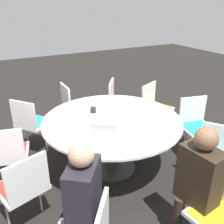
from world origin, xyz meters
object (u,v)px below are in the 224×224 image
(chair_1, at_px, (224,209))
(chair_5, at_px, (118,100))
(chair_3, at_px, (196,122))
(chair_8, at_px, (8,151))
(person_0, at_px, (82,196))
(chair_4, at_px, (155,105))
(coffee_cup, at_px, (93,110))
(chair_7, at_px, (31,120))
(chair_9, at_px, (23,184))
(laptop, at_px, (104,134))
(person_1, at_px, (198,179))
(chair_2, at_px, (216,157))
(chair_6, at_px, (73,104))

(chair_1, relative_size, chair_5, 1.00)
(chair_1, relative_size, chair_3, 1.00)
(chair_8, distance_m, person_0, 1.38)
(chair_4, bearing_deg, coffee_cup, -11.55)
(chair_7, bearing_deg, chair_5, 55.65)
(chair_3, bearing_deg, chair_4, -68.09)
(chair_3, relative_size, chair_9, 1.00)
(person_0, distance_m, laptop, 0.85)
(chair_7, height_order, laptop, laptop)
(chair_8, distance_m, person_1, 2.12)
(chair_2, distance_m, person_0, 1.66)
(chair_9, xyz_separation_m, laptop, (0.04, -0.91, 0.30))
(chair_3, height_order, chair_7, same)
(chair_1, distance_m, chair_4, 2.33)
(chair_9, height_order, laptop, laptop)
(chair_5, distance_m, chair_9, 2.44)
(laptop, xyz_separation_m, coffee_cup, (0.69, -0.18, -0.02))
(chair_2, height_order, chair_8, same)
(chair_5, bearing_deg, chair_3, 59.47)
(chair_3, xyz_separation_m, chair_8, (0.48, 2.52, 0.00))
(chair_1, bearing_deg, chair_7, 16.85)
(chair_2, height_order, chair_5, same)
(chair_7, relative_size, chair_8, 1.00)
(chair_5, bearing_deg, chair_9, -15.47)
(person_0, bearing_deg, person_1, -68.36)
(chair_5, relative_size, chair_9, 1.00)
(laptop, height_order, coffee_cup, laptop)
(chair_4, xyz_separation_m, person_1, (-1.92, 1.00, 0.19))
(chair_3, distance_m, coffee_cup, 1.51)
(chair_2, bearing_deg, chair_7, 4.07)
(chair_2, bearing_deg, chair_4, -47.96)
(chair_6, xyz_separation_m, coffee_cup, (-0.98, 0.06, 0.28))
(chair_6, bearing_deg, coffee_cup, -3.40)
(chair_4, xyz_separation_m, chair_8, (-0.34, 2.40, 0.00))
(chair_7, relative_size, chair_9, 1.00)
(coffee_cup, bearing_deg, chair_8, 92.90)
(chair_2, xyz_separation_m, chair_4, (1.58, -0.33, 0.00))
(chair_5, relative_size, person_1, 0.71)
(chair_4, bearing_deg, person_0, 15.35)
(chair_2, xyz_separation_m, chair_3, (0.76, -0.45, 0.00))
(chair_3, height_order, person_1, person_1)
(chair_4, bearing_deg, chair_1, 43.24)
(chair_7, xyz_separation_m, person_1, (-2.30, -0.99, 0.19))
(laptop, relative_size, coffee_cup, 4.51)
(chair_1, bearing_deg, chair_5, -16.47)
(chair_9, bearing_deg, coffee_cup, 17.49)
(chair_7, xyz_separation_m, chair_9, (-1.40, 0.36, 0.00))
(chair_6, height_order, laptop, laptop)
(chair_6, height_order, chair_8, same)
(chair_3, distance_m, chair_8, 2.57)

